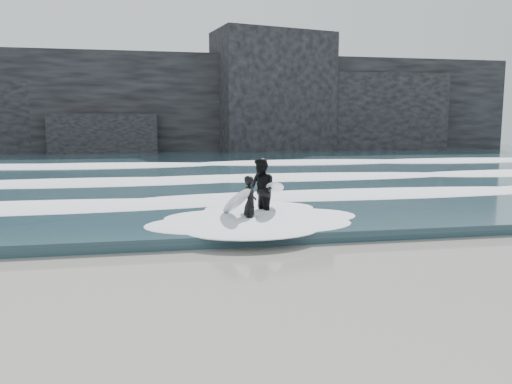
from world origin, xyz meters
The scene contains 8 objects.
ground centered at (0.00, 0.00, 0.00)m, with size 120.00×120.00×0.00m, color #837351.
sea centered at (0.00, 29.00, 0.15)m, with size 90.00×52.00×0.30m, color #223B45.
headland centered at (0.00, 46.00, 5.00)m, with size 70.00×9.00×10.00m, color black.
foam_near centered at (0.00, 9.00, 0.40)m, with size 60.00×3.20×0.20m, color white.
foam_mid centered at (0.00, 16.00, 0.42)m, with size 60.00×4.00×0.24m, color white.
foam_far centered at (0.00, 25.00, 0.45)m, with size 60.00×4.80×0.30m, color white.
surfer_left centered at (-0.39, 5.17, 0.78)m, with size 1.05×1.77×1.54m.
surfer_right centered at (0.27, 6.17, 0.99)m, with size 1.44×2.12×1.96m.
Camera 1 is at (-2.79, -8.65, 2.97)m, focal length 35.00 mm.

